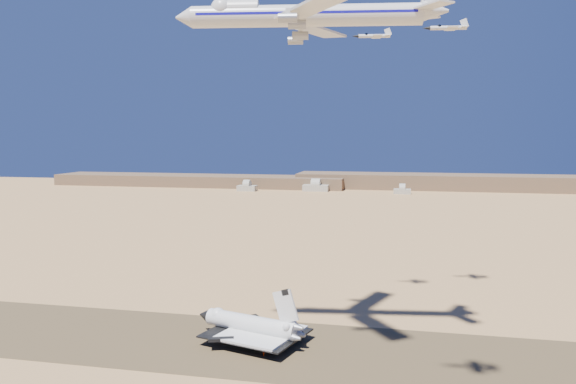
% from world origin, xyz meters
% --- Properties ---
extents(ground, '(1200.00, 1200.00, 0.00)m').
position_xyz_m(ground, '(0.00, 0.00, 0.00)').
color(ground, tan).
rests_on(ground, ground).
extents(runway, '(600.00, 50.00, 0.06)m').
position_xyz_m(runway, '(0.00, 0.00, 0.03)').
color(runway, brown).
rests_on(runway, ground).
extents(ridgeline, '(960.00, 90.00, 18.00)m').
position_xyz_m(ridgeline, '(65.32, 527.31, 7.63)').
color(ridgeline, brown).
rests_on(ridgeline, ground).
extents(hangars, '(200.50, 29.50, 30.00)m').
position_xyz_m(hangars, '(-64.00, 478.43, 4.83)').
color(hangars, '#AEAB9A').
rests_on(hangars, ground).
extents(shuttle, '(39.66, 31.12, 19.37)m').
position_xyz_m(shuttle, '(-3.74, 3.64, 5.21)').
color(shuttle, silver).
rests_on(shuttle, runway).
extents(carrier_747, '(76.98, 58.91, 19.11)m').
position_xyz_m(carrier_747, '(13.79, -7.41, 99.96)').
color(carrier_747, silver).
extents(crew_a, '(0.47, 0.66, 1.70)m').
position_xyz_m(crew_a, '(2.49, -2.87, 0.91)').
color(crew_a, red).
rests_on(crew_a, runway).
extents(crew_b, '(0.97, 1.04, 1.87)m').
position_xyz_m(crew_b, '(3.58, -7.23, 0.99)').
color(crew_b, red).
rests_on(crew_b, runway).
extents(crew_c, '(0.96, 1.03, 1.60)m').
position_xyz_m(crew_c, '(4.99, -5.68, 0.86)').
color(crew_c, red).
rests_on(crew_c, runway).
extents(chase_jet_e, '(14.10, 7.87, 3.53)m').
position_xyz_m(chase_jet_e, '(31.97, 40.95, 101.85)').
color(chase_jet_e, silver).
extents(chase_jet_f, '(16.67, 9.15, 4.16)m').
position_xyz_m(chase_jet_f, '(58.19, 53.69, 106.01)').
color(chase_jet_f, silver).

